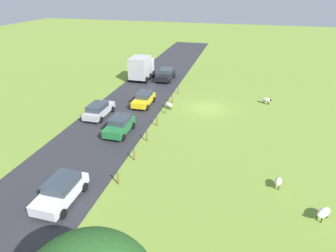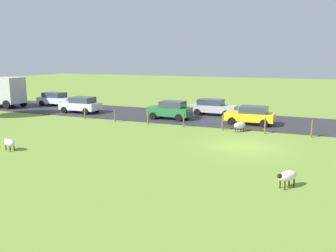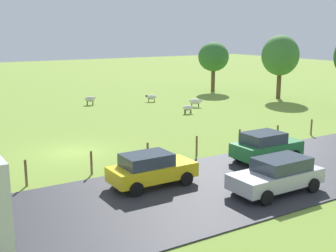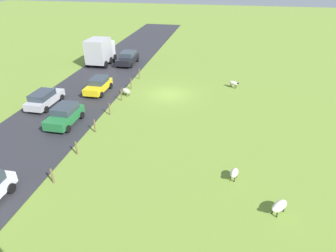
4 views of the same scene
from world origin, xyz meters
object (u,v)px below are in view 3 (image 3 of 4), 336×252
car_3 (151,169)px  sheep_5 (195,102)px  sheep_3 (125,159)px  tree_2 (213,57)px  sheep_1 (151,97)px  car_2 (266,146)px  sheep_4 (90,99)px  sheep_0 (188,108)px  car_6 (277,174)px  tree_0 (280,56)px

car_3 → sheep_5: bearing=139.3°
sheep_3 → tree_2: tree_2 is taller
sheep_1 → car_2: (21.53, -5.13, 0.44)m
tree_2 → car_3: (24.69, -22.59, -3.13)m
sheep_3 → sheep_4: (-19.93, 6.19, 0.05)m
sheep_4 → tree_2: bearing=95.7°
sheep_1 → sheep_4: 6.15m
sheep_0 → tree_2: 15.34m
car_6 → tree_2: bearing=147.2°
sheep_4 → sheep_5: 10.18m
sheep_0 → car_6: car_6 is taller
sheep_1 → tree_2: size_ratio=0.20×
sheep_0 → tree_0: size_ratio=0.16×
sheep_0 → sheep_3: (11.14, -11.65, 0.02)m
tree_0 → sheep_0: bearing=-80.7°
sheep_1 → tree_2: (-3.09, 10.19, 3.53)m
tree_0 → sheep_5: bearing=-91.5°
sheep_1 → car_6: (25.27, -8.06, 0.40)m
tree_0 → car_2: size_ratio=1.71×
sheep_0 → tree_2: size_ratio=0.19×
sheep_1 → sheep_3: bearing=-33.4°
sheep_3 → car_3: size_ratio=0.30×
sheep_3 → tree_0: (-13.28, 24.69, 3.97)m
tree_2 → car_3: bearing=-42.4°
tree_2 → car_2: tree_2 is taller
sheep_3 → car_3: 3.17m
tree_2 → sheep_0: bearing=-45.8°
sheep_0 → tree_0: tree_0 is taller
sheep_0 → tree_2: bearing=134.2°
sheep_4 → tree_0: (6.65, 18.49, 3.92)m
sheep_1 → car_2: size_ratio=0.29×
sheep_4 → sheep_1: bearing=76.1°
sheep_4 → tree_0: bearing=70.2°
car_6 → car_3: bearing=-130.3°
tree_0 → car_2: bearing=-47.2°
car_3 → car_6: (3.67, 4.34, -0.00)m
sheep_0 → sheep_3: 16.12m
tree_0 → tree_2: tree_0 is taller
tree_0 → car_6: (20.09, -20.58, -3.62)m
tree_0 → car_6: 28.99m
tree_2 → car_2: 29.16m
sheep_1 → car_6: bearing=-17.7°
sheep_1 → sheep_0: bearing=-4.0°
sheep_5 → tree_0: tree_0 is taller
car_2 → sheep_1: bearing=166.6°
sheep_4 → car_6: bearing=-4.5°
tree_0 → tree_2: 8.61m
sheep_0 → tree_0: bearing=99.3°
sheep_4 → car_2: bearing=2.1°
sheep_3 → car_3: car_3 is taller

